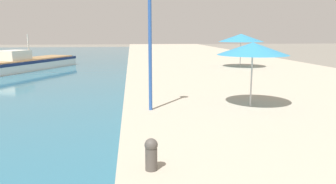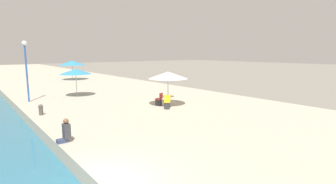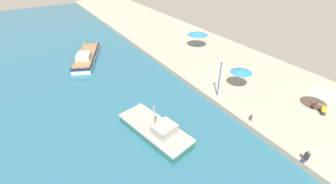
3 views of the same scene
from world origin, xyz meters
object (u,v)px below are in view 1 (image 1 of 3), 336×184
cafe_umbrella_striped (241,38)px  lamppost (150,21)px  cafe_umbrella_white (253,49)px  fishing_boat_mid (28,63)px  mooring_bollard (151,153)px

cafe_umbrella_striped → lamppost: size_ratio=0.77×
cafe_umbrella_white → fishing_boat_mid: bearing=125.3°
lamppost → mooring_bollard: bearing=-93.2°
cafe_umbrella_white → cafe_umbrella_striped: cafe_umbrella_striped is taller
cafe_umbrella_striped → mooring_bollard: 20.65m
cafe_umbrella_white → mooring_bollard: cafe_umbrella_white is taller
cafe_umbrella_white → cafe_umbrella_striped: 14.19m
cafe_umbrella_striped → lamppost: 15.84m
lamppost → cafe_umbrella_striped: bearing=60.1°
fishing_boat_mid → cafe_umbrella_striped: 18.80m
cafe_umbrella_striped → lamppost: bearing=-119.9°
fishing_boat_mid → cafe_umbrella_striped: (17.78, -5.67, 2.27)m
cafe_umbrella_striped → lamppost: lamppost is taller
fishing_boat_mid → cafe_umbrella_white: 23.65m
cafe_umbrella_white → mooring_bollard: size_ratio=3.93×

